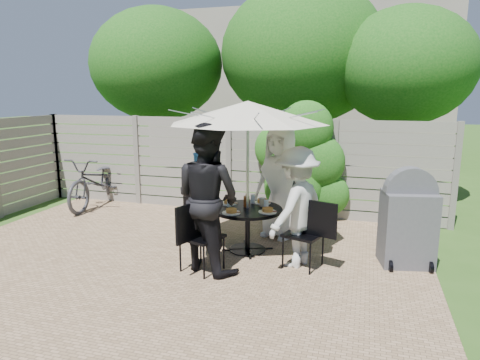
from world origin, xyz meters
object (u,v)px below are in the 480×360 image
(plate_right, at_px, (268,211))
(bbq_grill, at_px, (408,222))
(plate_back, at_px, (262,202))
(chair_front, at_px, (201,251))
(umbrella, at_px, (248,113))
(patio_table, at_px, (247,221))
(glass_right, at_px, (266,205))
(person_left, at_px, (206,185))
(plate_front, at_px, (231,212))
(plate_left, at_px, (229,202))
(person_right, at_px, (296,208))
(bicycle, at_px, (98,181))
(chair_left, at_px, (201,222))
(syrup_jug, at_px, (246,201))
(chair_back, at_px, (284,217))
(chair_right, at_px, (304,248))
(coffee_cup, at_px, (262,202))
(person_back, at_px, (280,183))
(glass_back, at_px, (253,199))
(glass_left, at_px, (229,202))
(person_front, at_px, (208,198))

(plate_right, xyz_separation_m, bbq_grill, (1.86, 0.25, -0.07))
(plate_back, bearing_deg, chair_front, -112.86)
(umbrella, xyz_separation_m, bbq_grill, (2.20, 0.11, -1.42))
(patio_table, height_order, glass_right, glass_right)
(person_left, distance_m, plate_front, 0.93)
(plate_back, xyz_separation_m, plate_left, (-0.47, -0.19, 0.00))
(glass_right, bearing_deg, plate_left, 166.71)
(person_right, xyz_separation_m, bbq_grill, (1.43, 0.43, -0.20))
(plate_right, xyz_separation_m, bicycle, (-3.97, 1.73, -0.16))
(patio_table, distance_m, bicycle, 3.97)
(chair_left, relative_size, glass_right, 6.26)
(plate_back, distance_m, plate_front, 0.72)
(umbrella, distance_m, syrup_jug, 1.30)
(person_left, relative_size, chair_front, 1.83)
(chair_back, bearing_deg, chair_right, 49.50)
(coffee_cup, relative_size, bicycle, 0.06)
(person_left, bearing_deg, person_right, -90.00)
(chair_front, bearing_deg, plate_left, 16.68)
(plate_back, bearing_deg, chair_right, -43.27)
(plate_back, bearing_deg, person_left, -179.45)
(person_back, distance_m, syrup_jug, 0.80)
(glass_back, bearing_deg, glass_right, -45.90)
(person_right, bearing_deg, plate_left, -90.00)
(glass_right, bearing_deg, chair_left, 161.97)
(person_left, height_order, person_right, person_left)
(chair_back, bearing_deg, person_left, -36.18)
(chair_back, distance_m, syrup_jug, 1.02)
(person_left, height_order, coffee_cup, person_left)
(plate_front, height_order, syrup_jug, syrup_jug)
(chair_front, height_order, plate_right, chair_front)
(plate_back, xyz_separation_m, coffee_cup, (0.04, -0.17, 0.04))
(chair_left, height_order, plate_back, chair_left)
(plate_back, distance_m, glass_back, 0.15)
(chair_back, bearing_deg, syrup_jug, 0.69)
(chair_left, distance_m, coffee_cup, 1.18)
(chair_front, xyz_separation_m, bbq_grill, (2.57, 1.00, 0.33))
(plate_front, xyz_separation_m, glass_right, (0.42, 0.33, 0.05))
(person_left, bearing_deg, syrup_jug, -86.28)
(chair_front, height_order, glass_back, chair_front)
(plate_right, distance_m, glass_left, 0.63)
(syrup_jug, bearing_deg, person_back, 62.70)
(plate_right, height_order, bbq_grill, bbq_grill)
(umbrella, xyz_separation_m, chair_left, (-0.89, 0.38, -1.77))
(person_back, height_order, person_front, person_front)
(plate_right, height_order, coffee_cup, coffee_cup)
(bbq_grill, bearing_deg, bicycle, 154.14)
(chair_front, relative_size, syrup_jug, 6.05)
(person_left, relative_size, plate_front, 6.82)
(person_right, height_order, plate_left, person_right)
(umbrella, height_order, syrup_jug, umbrella)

